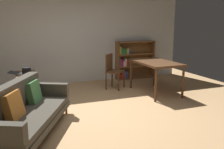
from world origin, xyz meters
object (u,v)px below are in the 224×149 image
object	(u,v)px
media_console	(27,89)
bookshelf	(132,60)
dining_table	(155,65)
fabric_couch	(23,111)
open_laptop	(20,73)
desk_speaker	(27,72)
dining_chair_near	(113,69)

from	to	relation	value
media_console	bookshelf	distance (m)	3.50
media_console	dining_table	bearing A→B (deg)	-7.36
fabric_couch	open_laptop	size ratio (longest dim) A/B	4.46
desk_speaker	bookshelf	xyz separation A→B (m)	(3.21, 1.58, -0.13)
dining_table	bookshelf	world-z (taller)	bookshelf
desk_speaker	bookshelf	distance (m)	3.58
media_console	bookshelf	xyz separation A→B (m)	(3.22, 1.34, 0.28)
open_laptop	media_console	bearing A→B (deg)	-54.87
fabric_couch	bookshelf	distance (m)	4.53
fabric_couch	dining_chair_near	distance (m)	3.15
fabric_couch	dining_table	size ratio (longest dim) A/B	1.59
open_laptop	fabric_couch	bearing A→B (deg)	-90.40
media_console	dining_chair_near	world-z (taller)	dining_chair_near
desk_speaker	fabric_couch	bearing A→B (deg)	-95.33
desk_speaker	dining_table	distance (m)	3.01
fabric_couch	desk_speaker	distance (m)	1.51
fabric_couch	bookshelf	xyz separation A→B (m)	(3.35, 3.05, 0.19)
desk_speaker	open_laptop	bearing A→B (deg)	106.72
media_console	open_laptop	size ratio (longest dim) A/B	2.33
media_console	desk_speaker	distance (m)	0.48
dining_table	desk_speaker	bearing A→B (deg)	177.31
desk_speaker	dining_table	size ratio (longest dim) A/B	0.15
dining_table	dining_chair_near	world-z (taller)	dining_chair_near
fabric_couch	dining_table	distance (m)	3.43
desk_speaker	dining_table	world-z (taller)	desk_speaker
dining_chair_near	bookshelf	size ratio (longest dim) A/B	0.74
open_laptop	dining_table	size ratio (longest dim) A/B	0.36
open_laptop	desk_speaker	distance (m)	0.44
media_console	open_laptop	bearing A→B (deg)	125.13
open_laptop	dining_table	distance (m)	3.18
bookshelf	dining_chair_near	bearing A→B (deg)	-137.57
fabric_couch	media_console	bearing A→B (deg)	85.73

